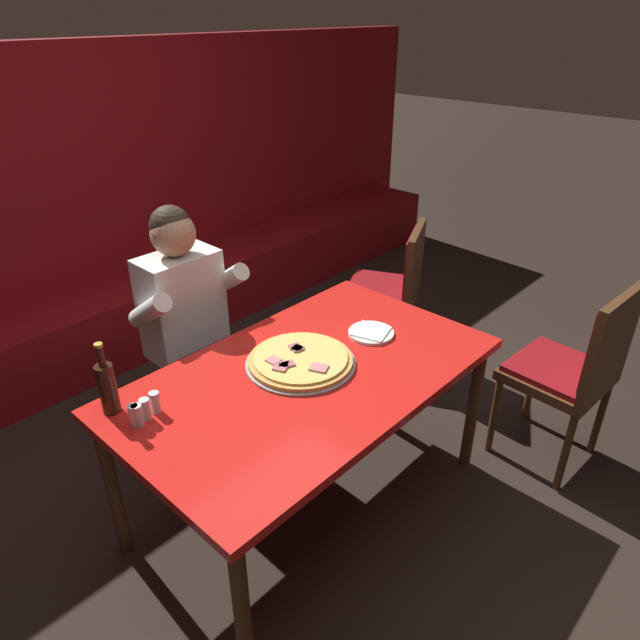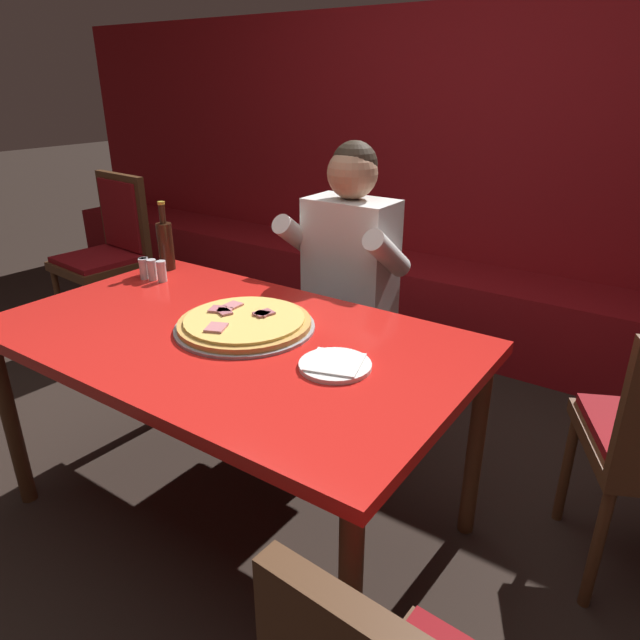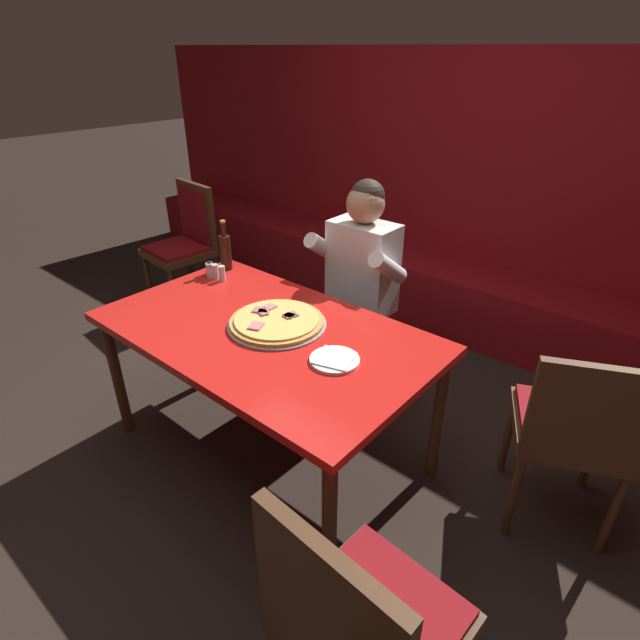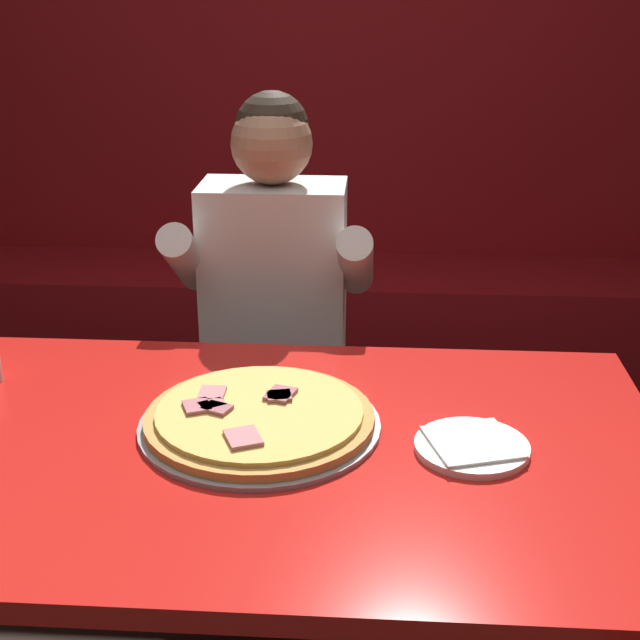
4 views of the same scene
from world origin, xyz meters
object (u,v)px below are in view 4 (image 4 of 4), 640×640
at_px(plate_white_paper, 472,445).
at_px(diner_seated_blue_shirt, 271,316).
at_px(pizza, 259,419).
at_px(main_dining_table, 245,475).

relative_size(plate_white_paper, diner_seated_blue_shirt, 0.16).
bearing_deg(diner_seated_blue_shirt, pizza, -85.13).
bearing_deg(plate_white_paper, main_dining_table, -179.39).
relative_size(pizza, plate_white_paper, 2.21).
relative_size(pizza, diner_seated_blue_shirt, 0.36).
relative_size(main_dining_table, diner_seated_blue_shirt, 1.23).
bearing_deg(main_dining_table, diner_seated_blue_shirt, 92.87).
xyz_separation_m(main_dining_table, plate_white_paper, (0.42, 0.00, 0.08)).
height_order(pizza, diner_seated_blue_shirt, diner_seated_blue_shirt).
distance_m(plate_white_paper, diner_seated_blue_shirt, 0.86).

